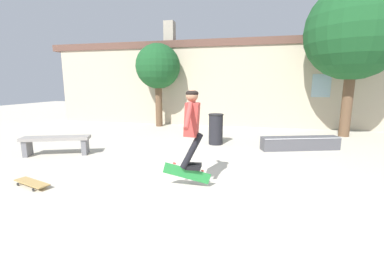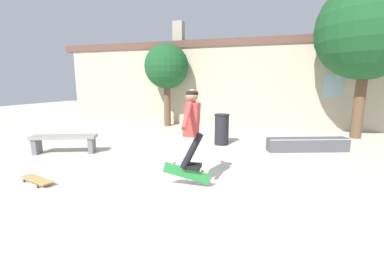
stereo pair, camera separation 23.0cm
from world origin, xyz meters
name	(u,v)px [view 1 (the left image)]	position (x,y,z in m)	size (l,w,h in m)	color
ground_plane	(182,183)	(0.00, 0.00, 0.00)	(40.00, 40.00, 0.00)	beige
building_backdrop	(224,82)	(-0.01, 7.06, 1.92)	(16.79, 0.52, 4.54)	#B7A88E
tree_right	(355,32)	(4.44, 5.55, 3.53)	(3.20, 3.20, 5.15)	brown
tree_left	(158,67)	(-2.73, 6.19, 2.53)	(1.88, 1.88, 3.51)	brown
park_bench	(56,142)	(-3.68, 1.13, 0.35)	(1.69, 0.97, 0.49)	gray
skate_ledge	(300,143)	(2.58, 3.15, 0.19)	(2.20, 1.04, 0.37)	#4C4C51
trash_bin	(216,128)	(0.17, 3.30, 0.49)	(0.47, 0.47, 0.94)	black
skater	(192,122)	(0.22, -0.12, 1.17)	(0.40, 1.29, 1.39)	#B23833
skateboard_flipping	(187,173)	(0.15, -0.20, 0.27)	(0.84, 0.24, 0.41)	#237F38
skateboard_resting	(32,183)	(-2.60, -0.77, 0.07)	(0.83, 0.44, 0.08)	#AD894C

